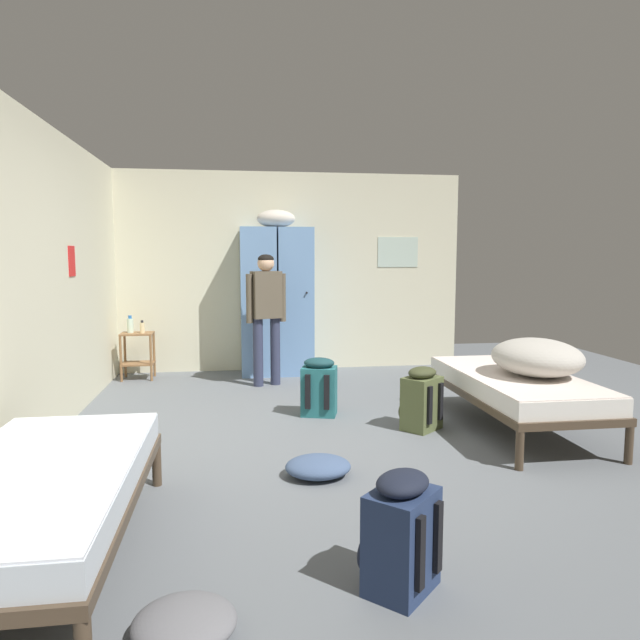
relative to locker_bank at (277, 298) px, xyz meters
name	(u,v)px	position (x,y,z in m)	size (l,w,h in m)	color
ground_plane	(325,438)	(0.21, -2.71, -0.97)	(9.58, 9.58, 0.00)	slate
room_backdrop	(179,277)	(-1.07, -1.41, 0.32)	(4.54, 6.05, 2.58)	beige
locker_bank	(277,298)	(0.00, 0.00, 0.00)	(0.90, 0.55, 2.07)	#6B93C6
shelf_unit	(138,351)	(-1.71, -0.09, -0.62)	(0.38, 0.30, 0.57)	brown
bed_left_front	(40,489)	(-1.46, -4.45, -0.59)	(0.90, 1.90, 0.49)	#473828
bed_right	(515,386)	(1.87, -2.69, -0.59)	(0.90, 1.90, 0.49)	#473828
bedding_heap	(537,357)	(2.01, -2.79, -0.32)	(0.72, 0.85, 0.31)	#B7B2A8
person_traveler	(266,307)	(-0.16, -0.66, -0.05)	(0.46, 0.28, 1.52)	#2D334C
water_bottle	(130,325)	(-1.79, -0.07, -0.31)	(0.07, 0.07, 0.21)	silver
lotion_bottle	(142,327)	(-1.64, -0.13, -0.33)	(0.06, 0.06, 0.16)	beige
backpack_navy	(400,534)	(0.20, -4.91, -0.71)	(0.42, 0.42, 0.55)	navy
backpack_olive	(421,400)	(1.06, -2.58, -0.71)	(0.41, 0.42, 0.55)	#566038
backpack_teal	(319,388)	(0.26, -2.00, -0.71)	(0.37, 0.39, 0.55)	#23666B
clothes_pile_denim	(318,467)	(0.03, -3.53, -0.90)	(0.45, 0.39, 0.14)	#42567A
clothes_pile_grey	(184,623)	(-0.72, -5.12, -0.91)	(0.41, 0.40, 0.13)	slate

